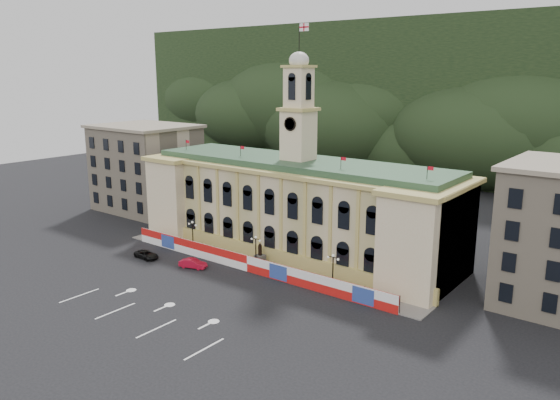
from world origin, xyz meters
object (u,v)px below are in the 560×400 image
Objects in this scene: lamp_center at (256,249)px; red_sedan at (193,263)px; statue at (260,259)px; black_suv at (146,255)px.

red_sedan is (-7.67, -6.03, -2.35)m from lamp_center.
statue is 0.80× the size of red_sedan.
statue is 0.80× the size of black_suv.
statue is 10.42m from red_sedan.
statue is 0.72× the size of lamp_center.
lamp_center is at bearing -69.36° from red_sedan.
lamp_center reaches higher than red_sedan.
statue is at bearing -65.03° from red_sedan.
red_sedan is 9.42m from black_suv.
black_suv is at bearing -155.92° from lamp_center.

